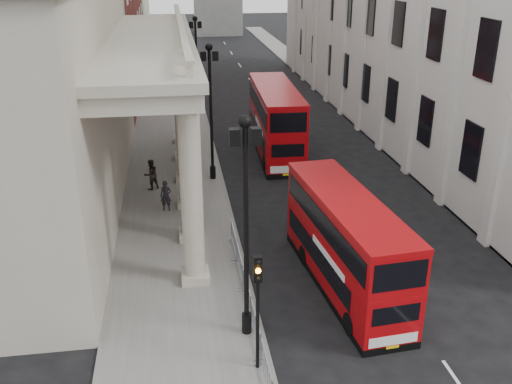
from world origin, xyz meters
TOP-DOWN VIEW (x-y plane):
  - sidewalk_west at (-3.00, 30.00)m, footprint 6.00×140.00m
  - sidewalk_east at (13.50, 30.00)m, footprint 3.00×140.00m
  - kerb at (-0.05, 30.00)m, footprint 0.20×140.00m
  - portico_building at (-10.50, 18.00)m, footprint 9.00×28.00m
  - lamp_post_south at (-0.60, 4.00)m, footprint 1.05×0.44m
  - lamp_post_mid at (-0.60, 20.00)m, footprint 1.05×0.44m
  - lamp_post_north at (-0.60, 36.00)m, footprint 1.05×0.44m
  - traffic_light at (-0.50, 1.98)m, footprint 0.28×0.33m
  - crowd_barriers at (-0.35, 2.23)m, footprint 0.50×18.75m
  - bus_near at (3.95, 6.80)m, footprint 3.10×9.56m
  - bus_far at (4.26, 24.84)m, footprint 3.05×10.99m
  - pedestrian_a at (-3.50, 15.56)m, footprint 0.67×0.49m
  - pedestrian_b at (-4.37, 18.77)m, footprint 1.14×1.07m
  - pedestrian_c at (-2.17, 21.03)m, footprint 0.84×0.58m

SIDE VIEW (x-z plane):
  - sidewalk_west at x=-3.00m, z-range 0.00..0.12m
  - sidewalk_east at x=13.50m, z-range 0.00..0.12m
  - kerb at x=-0.05m, z-range 0.00..0.14m
  - crowd_barriers at x=-0.35m, z-range 0.12..1.22m
  - pedestrian_c at x=-2.17m, z-range 0.12..1.79m
  - pedestrian_a at x=-3.50m, z-range 0.12..1.81m
  - pedestrian_b at x=-4.37m, z-range 0.12..1.98m
  - bus_near at x=3.95m, z-range 0.09..4.15m
  - bus_far at x=4.26m, z-range 0.11..4.81m
  - traffic_light at x=-0.50m, z-range 0.96..5.26m
  - lamp_post_south at x=-0.60m, z-range 0.75..9.07m
  - lamp_post_mid at x=-0.60m, z-range 0.75..9.07m
  - lamp_post_north at x=-0.60m, z-range 0.75..9.07m
  - portico_building at x=-10.50m, z-range 0.00..12.00m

